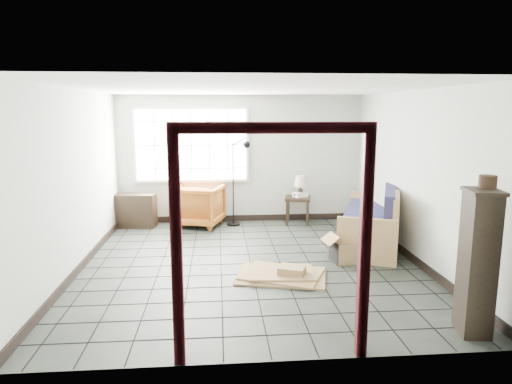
{
  "coord_description": "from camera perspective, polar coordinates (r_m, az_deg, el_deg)",
  "views": [
    {
      "loc": [
        -0.48,
        -6.6,
        2.3
      ],
      "look_at": [
        0.11,
        0.3,
        1.05
      ],
      "focal_mm": 32.0,
      "sensor_mm": 36.0,
      "label": 1
    }
  ],
  "objects": [
    {
      "name": "ground",
      "position": [
        7.01,
        -0.67,
        -8.93
      ],
      "size": [
        5.5,
        5.5,
        0.0
      ],
      "primitive_type": "plane",
      "color": "black",
      "rests_on": "ground"
    },
    {
      "name": "room_shell",
      "position": [
        6.68,
        -0.72,
        4.89
      ],
      "size": [
        5.02,
        5.52,
        2.61
      ],
      "color": "#A5AAA3",
      "rests_on": "ground"
    },
    {
      "name": "window_panel",
      "position": [
        9.35,
        -8.07,
        5.83
      ],
      "size": [
        2.32,
        0.08,
        1.52
      ],
      "color": "silver",
      "rests_on": "ground"
    },
    {
      "name": "doorway_trim",
      "position": [
        4.04,
        2.08,
        -2.95
      ],
      "size": [
        1.8,
        0.08,
        2.2
      ],
      "color": "#390D12",
      "rests_on": "ground"
    },
    {
      "name": "futon_sofa",
      "position": [
        8.17,
        14.62,
        -3.73
      ],
      "size": [
        1.69,
        2.52,
        1.05
      ],
      "rotation": [
        0.0,
        0.0,
        -0.37
      ],
      "color": "olive",
      "rests_on": "ground"
    },
    {
      "name": "armchair",
      "position": [
        9.2,
        -7.18,
        -1.42
      ],
      "size": [
        1.09,
        1.05,
        0.91
      ],
      "primitive_type": "imported",
      "rotation": [
        0.0,
        0.0,
        2.85
      ],
      "color": "maroon",
      "rests_on": "ground"
    },
    {
      "name": "side_table",
      "position": [
        9.33,
        5.24,
        -1.22
      ],
      "size": [
        0.6,
        0.6,
        0.55
      ],
      "rotation": [
        0.0,
        0.0,
        -0.21
      ],
      "color": "black",
      "rests_on": "ground"
    },
    {
      "name": "table_lamp",
      "position": [
        9.34,
        5.6,
        1.24
      ],
      "size": [
        0.3,
        0.3,
        0.43
      ],
      "rotation": [
        0.0,
        0.0,
        -0.1
      ],
      "color": "black",
      "rests_on": "side_table"
    },
    {
      "name": "projector",
      "position": [
        9.34,
        5.54,
        -0.32
      ],
      "size": [
        0.31,
        0.28,
        0.09
      ],
      "rotation": [
        0.0,
        0.0,
        0.38
      ],
      "color": "silver",
      "rests_on": "side_table"
    },
    {
      "name": "floor_lamp",
      "position": [
        9.12,
        -2.06,
        1.67
      ],
      "size": [
        0.55,
        0.36,
        1.77
      ],
      "rotation": [
        0.0,
        0.0,
        0.44
      ],
      "color": "black",
      "rests_on": "ground"
    },
    {
      "name": "console_shelf",
      "position": [
        9.37,
        -15.02,
        -2.25
      ],
      "size": [
        0.9,
        0.46,
        0.67
      ],
      "rotation": [
        0.0,
        0.0,
        -0.15
      ],
      "color": "black",
      "rests_on": "ground"
    },
    {
      "name": "tall_shelf",
      "position": [
        5.21,
        25.95,
        -7.84
      ],
      "size": [
        0.39,
        0.46,
        1.53
      ],
      "rotation": [
        0.0,
        0.0,
        -0.17
      ],
      "color": "black",
      "rests_on": "ground"
    },
    {
      "name": "pot",
      "position": [
        5.13,
        26.98,
        1.14
      ],
      "size": [
        0.21,
        0.21,
        0.13
      ],
      "rotation": [
        0.0,
        0.0,
        0.27
      ],
      "color": "black",
      "rests_on": "tall_shelf"
    },
    {
      "name": "open_box",
      "position": [
        7.21,
        11.45,
        -7.25
      ],
      "size": [
        0.82,
        0.48,
        0.44
      ],
      "rotation": [
        0.0,
        0.0,
        0.13
      ],
      "color": "olive",
      "rests_on": "ground"
    },
    {
      "name": "cardboard_pile",
      "position": [
        6.47,
        3.38,
        -10.17
      ],
      "size": [
        1.38,
        1.15,
        0.18
      ],
      "rotation": [
        0.0,
        0.0,
        -0.29
      ],
      "color": "olive",
      "rests_on": "ground"
    }
  ]
}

